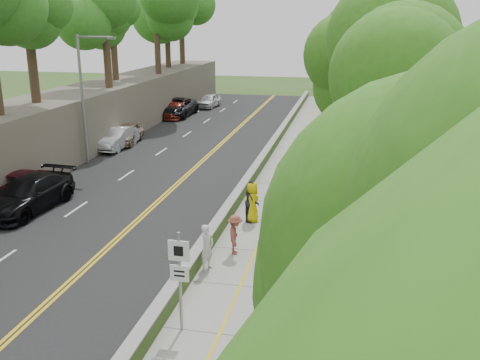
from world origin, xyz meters
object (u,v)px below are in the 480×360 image
object	(u,v)px
signpost	(180,271)
construction_barrel	(330,134)
painter_0	(252,202)
person_far	(311,133)
concrete_block	(308,249)
car_2	(17,188)
streetlight	(85,91)

from	to	relation	value
signpost	construction_barrel	xyz separation A→B (m)	(3.02, 27.18, -1.49)
painter_0	person_far	bearing A→B (deg)	-27.47
signpost	painter_0	distance (m)	9.24
concrete_block	car_2	distance (m)	15.37
car_2	painter_0	distance (m)	12.05
streetlight	signpost	xyz separation A→B (m)	(11.51, -17.02, -2.68)
concrete_block	painter_0	size ratio (longest dim) A/B	0.69
construction_barrel	person_far	xyz separation A→B (m)	(-1.27, -1.63, 0.37)
construction_barrel	concrete_block	world-z (taller)	concrete_block
streetlight	concrete_block	world-z (taller)	streetlight
streetlight	construction_barrel	distance (m)	18.22
painter_0	person_far	world-z (taller)	painter_0
streetlight	car_2	xyz separation A→B (m)	(-0.14, -7.61, -3.88)
signpost	painter_0	size ratio (longest dim) A/B	1.68
streetlight	person_far	bearing A→B (deg)	32.77
car_2	person_far	bearing A→B (deg)	51.61
concrete_block	person_far	xyz separation A→B (m)	(-1.50, 19.90, 0.37)
signpost	concrete_block	world-z (taller)	signpost
signpost	person_far	bearing A→B (deg)	86.08
construction_barrel	concrete_block	distance (m)	21.53
painter_0	person_far	distance (m)	16.42
signpost	painter_0	world-z (taller)	signpost
streetlight	car_2	size ratio (longest dim) A/B	1.54
signpost	car_2	xyz separation A→B (m)	(-11.65, 9.40, -1.20)
car_2	construction_barrel	bearing A→B (deg)	51.76
construction_barrel	person_far	world-z (taller)	person_far
streetlight	painter_0	xyz separation A→B (m)	(11.91, -7.83, -3.66)
car_2	person_far	size ratio (longest dim) A/B	3.27
car_2	painter_0	size ratio (longest dim) A/B	2.81
streetlight	concrete_block	bearing A→B (deg)	-37.60
signpost	person_far	world-z (taller)	signpost
streetlight	painter_0	distance (m)	14.72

